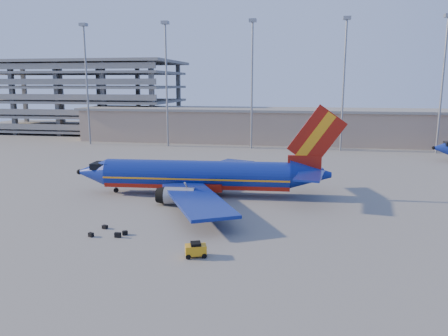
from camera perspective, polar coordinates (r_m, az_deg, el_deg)
The scene contains 7 objects.
ground at distance 55.79m, azimuth 3.15°, elevation -4.36°, with size 220.00×220.00×0.00m, color slate.
terminal_building at distance 111.95m, azimuth 12.00°, elevation 5.41°, with size 122.00×16.00×8.50m.
parking_garage at distance 144.73m, azimuth -18.29°, elevation 9.26°, with size 62.00×32.00×21.40m.
light_mast_row at distance 99.45m, azimuth 9.56°, elevation 12.47°, with size 101.60×1.60×28.65m.
aircraft_main at distance 58.35m, azimuth -2.74°, elevation -1.04°, with size 36.04×34.59×12.20m.
baggage_tug at distance 38.39m, azimuth -3.71°, elevation -10.55°, with size 2.08×1.64×1.31m.
luggage_pile at distance 45.23m, azimuth -14.60°, elevation -8.14°, with size 3.67×3.05×0.50m.
Camera 1 is at (6.50, -53.40, 14.79)m, focal length 35.00 mm.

